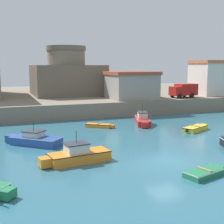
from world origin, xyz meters
TOP-DOWN VIEW (x-y plane):
  - ground_plane at (0.00, 0.00)m, footprint 200.00×200.00m
  - quay_seawall at (0.00, 40.09)m, footprint 120.00×40.00m
  - dinghy_green_0 at (0.87, -3.66)m, footprint 3.60×2.04m
  - motorboat_blue_1 at (-8.78, 8.62)m, footprint 5.06×4.74m
  - dinghy_orange_2 at (-0.63, 14.28)m, footprint 3.22×2.78m
  - dinghy_yellow_3 at (8.86, 8.67)m, footprint 4.08×2.73m
  - motorboat_red_7 at (5.11, 14.52)m, footprint 3.12×5.77m
  - motorboat_orange_8 at (-6.39, 2.09)m, footprint 5.52×2.41m
  - fortress at (0.00, 34.58)m, footprint 11.69×11.69m
  - harbor_shed_near_wharf at (8.00, 24.47)m, footprint 7.13×6.77m
  - harbor_shed_mid_row at (24.00, 25.26)m, footprint 6.97×5.91m
  - truck_on_quay at (16.39, 22.73)m, footprint 4.45×2.45m

SIDE VIEW (x-z plane):
  - ground_plane at x=0.00m, z-range 0.00..0.00m
  - dinghy_green_0 at x=0.87m, z-range -0.02..0.48m
  - dinghy_orange_2 at x=-0.63m, z-range -0.01..0.48m
  - dinghy_yellow_3 at x=8.86m, z-range -0.01..0.58m
  - motorboat_blue_1 at x=-8.78m, z-range -0.61..1.62m
  - motorboat_orange_8 at x=-6.39m, z-range -0.66..1.74m
  - motorboat_red_7 at x=5.11m, z-range -0.67..1.77m
  - quay_seawall at x=0.00m, z-range 0.00..2.11m
  - truck_on_quay at x=16.39m, z-range 2.23..4.43m
  - harbor_shed_near_wharf at x=8.00m, z-range 2.14..6.33m
  - harbor_shed_mid_row at x=24.00m, z-range 2.14..8.13m
  - fortress at x=0.00m, z-range 1.04..9.50m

